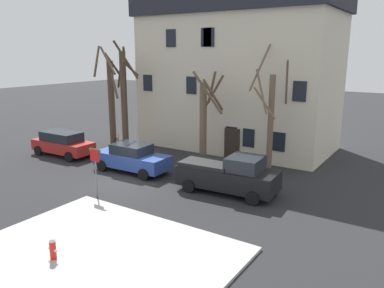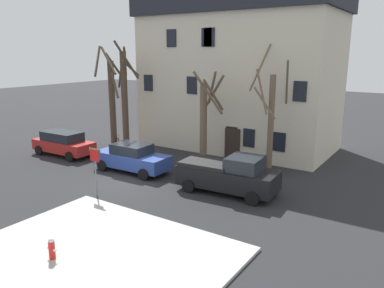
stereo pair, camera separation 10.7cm
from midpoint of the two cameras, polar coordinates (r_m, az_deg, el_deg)
name	(u,v)px [view 2 (the right image)]	position (r m, az deg, el deg)	size (l,w,h in m)	color
ground_plane	(124,182)	(21.60, -10.03, -5.61)	(120.00, 120.00, 0.00)	#262628
sidewalk_slab	(78,266)	(13.87, -16.52, -17.20)	(9.29, 8.90, 0.12)	#B7B5AD
building_main	(239,69)	(28.82, 7.14, 11.06)	(14.37, 7.55, 11.44)	beige
tree_bare_near	(113,97)	(29.72, -11.67, 6.96)	(3.07, 3.06, 7.52)	#4C3D2D
tree_bare_mid	(124,97)	(27.98, -10.07, 7.01)	(2.71, 2.30, 7.85)	#4C3D2D
tree_bare_far	(205,117)	(24.26, 2.10, 4.05)	(2.10, 2.56, 5.98)	brown
tree_bare_end	(270,117)	(22.78, 11.83, 4.00)	(2.24, 2.21, 7.53)	brown
car_red_wagon	(63,143)	(27.86, -18.67, 0.13)	(4.68, 2.06, 1.69)	#AD231E
car_blue_sedan	(132,158)	(23.11, -8.87, -2.05)	(4.79, 2.11, 1.71)	#2D4799
pickup_truck_black	(229,174)	(19.50, 5.68, -4.57)	(5.22, 2.50, 2.01)	black
fire_hydrant	(52,248)	(14.27, -20.13, -14.45)	(0.42, 0.22, 0.77)	red
street_sign_pole	(95,163)	(19.19, -14.20, -2.80)	(0.76, 0.07, 2.48)	slate
bicycle_leaning	(120,143)	(29.06, -10.63, 0.11)	(1.64, 0.69, 1.03)	black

